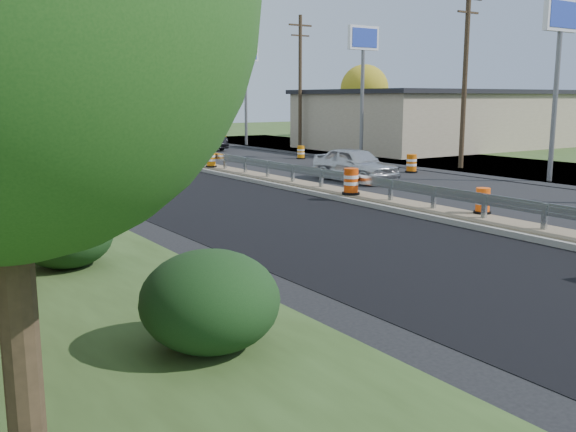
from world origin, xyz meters
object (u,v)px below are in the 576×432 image
barrel_median_far (211,159)px  barrel_median_mid (351,182)px  barrel_median_near (483,201)px  barrel_shoulder_mid (301,153)px  barrel_shoulder_far (224,140)px  car_silver (355,164)px  car_dark_far (117,135)px  car_dark_mid (205,139)px  barrel_shoulder_near (411,164)px

barrel_median_far → barrel_median_mid: bearing=-90.2°
barrel_median_near → barrel_shoulder_mid: barrel_median_near is taller
barrel_median_far → barrel_median_near: bearing=-87.2°
barrel_shoulder_far → barrel_median_mid: bearing=-109.0°
barrel_median_far → car_silver: 7.87m
barrel_median_near → barrel_shoulder_far: 33.96m
barrel_shoulder_mid → car_dark_far: car_dark_far is taller
barrel_shoulder_far → car_dark_mid: size_ratio=0.17×
car_silver → barrel_median_mid: bearing=-133.6°
barrel_median_near → car_silver: car_silver is taller
barrel_median_far → car_dark_far: bearing=82.9°
barrel_shoulder_far → car_silver: car_silver is taller
barrel_median_near → car_silver: size_ratio=0.17×
barrel_median_far → barrel_shoulder_near: (8.17, -5.97, -0.18)m
car_dark_mid → car_dark_far: 9.70m
car_dark_far → barrel_median_mid: bearing=92.8°
barrel_median_mid → car_dark_mid: 24.89m
barrel_median_far → car_dark_mid: 14.26m
barrel_median_far → barrel_shoulder_far: 18.91m
barrel_median_near → car_silver: (2.86, 9.52, 0.16)m
barrel_shoulder_near → barrel_shoulder_far: size_ratio=1.14×
barrel_median_near → car_dark_far: (1.91, 38.49, 0.09)m
barrel_shoulder_mid → barrel_median_far: bearing=-158.1°
barrel_shoulder_near → car_silver: size_ratio=0.21×
barrel_median_far → barrel_shoulder_far: size_ratio=1.02×
barrel_shoulder_near → car_silver: 4.61m
barrel_shoulder_far → car_dark_far: size_ratio=0.17×
barrel_shoulder_near → car_dark_mid: size_ratio=0.19×
barrel_shoulder_far → car_silver: size_ratio=0.18×
barrel_median_mid → car_silver: bearing=48.9°
barrel_shoulder_near → car_dark_mid: bearing=96.4°
barrel_shoulder_near → car_dark_far: car_dark_far is taller
barrel_shoulder_mid → car_silver: (-4.07, -10.08, 0.38)m
barrel_shoulder_far → car_silver: 24.04m
car_silver → car_dark_far: bearing=89.4°
barrel_shoulder_mid → car_silver: bearing=-112.0°
barrel_median_far → barrel_shoulder_mid: 8.35m
barrel_median_far → barrel_shoulder_far: bearing=60.0°
barrel_median_near → car_dark_far: car_dark_far is taller
barrel_median_far → car_dark_far: 22.18m
barrel_median_mid → barrel_shoulder_near: size_ratio=1.04×
barrel_median_far → barrel_shoulder_near: size_ratio=0.89×
barrel_shoulder_far → car_dark_mid: (-3.40, -3.46, 0.40)m
car_silver → car_dark_mid: 20.01m
barrel_shoulder_far → car_dark_far: bearing=140.0°
barrel_shoulder_mid → car_dark_mid: car_dark_mid is taller
barrel_shoulder_mid → car_dark_far: size_ratio=0.17×
car_silver → barrel_shoulder_near: bearing=10.0°
barrel_median_near → car_dark_far: size_ratio=0.16×
barrel_shoulder_mid → car_dark_mid: bearing=99.7°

